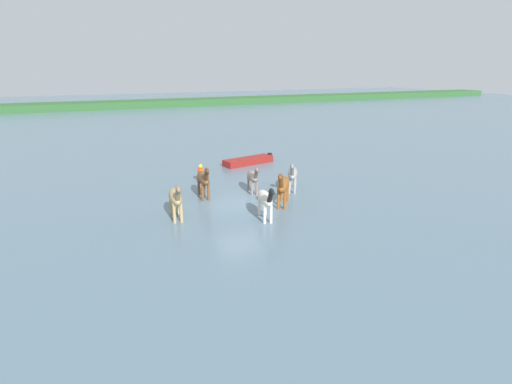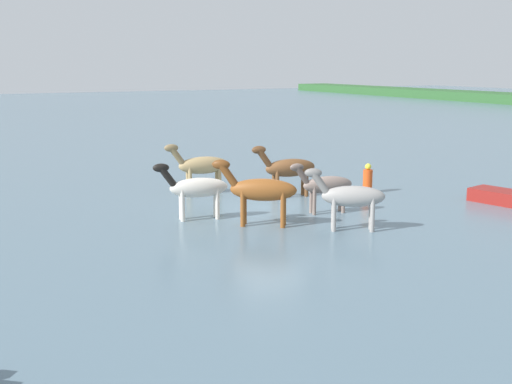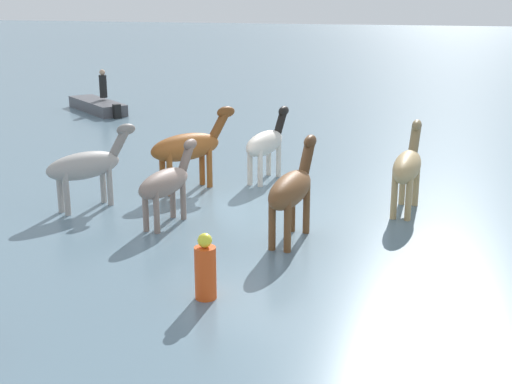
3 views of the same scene
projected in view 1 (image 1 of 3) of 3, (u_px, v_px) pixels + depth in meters
ground_plane at (239, 202)px, 21.29m from camera, size 190.91×190.91×0.00m
distant_shoreline at (123, 108)px, 70.09m from camera, size 171.82×6.00×2.40m
horse_rear_stallion at (203, 179)px, 21.74m from camera, size 0.80×2.55×1.97m
horse_gray_outer at (266, 199)px, 18.61m from camera, size 0.91×2.40×1.85m
horse_dun_straggler at (175, 197)px, 18.66m from camera, size 0.74×2.52×1.95m
horse_pinto_flank at (253, 177)px, 22.67m from camera, size 0.82×2.22×1.71m
horse_dark_mare at (293, 174)px, 22.98m from camera, size 1.55×2.25×1.87m
horse_lead at (283, 185)px, 20.45m from camera, size 1.80×2.38×2.03m
boat_dinghy_port at (249, 162)px, 29.69m from camera, size 4.17×1.97×0.72m
buoy_channel_marker at (201, 174)px, 24.91m from camera, size 0.36×0.36×1.14m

